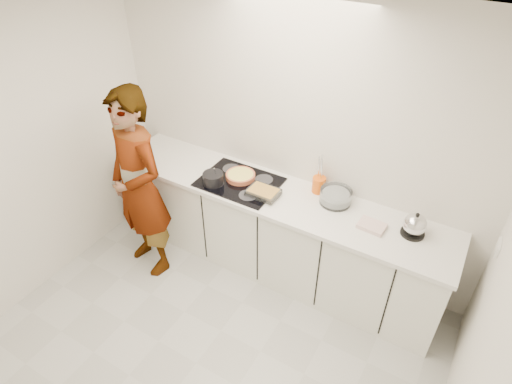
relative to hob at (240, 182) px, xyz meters
The scene contains 16 objects.
floor 1.60m from the hob, 74.48° to the right, with size 3.60×3.20×0.00m, color beige.
ceiling 2.13m from the hob, 74.48° to the right, with size 3.60×3.20×0.00m, color white.
wall_back 0.62m from the hob, 44.17° to the left, with size 3.60×0.00×2.60m, color silver.
wall_left 1.96m from the hob, 139.01° to the right, with size 0.00×3.20×2.60m, color silver.
wall_right 2.51m from the hob, 29.95° to the right, with size 0.02×3.20×2.60m.
base_cabinets 0.60m from the hob, ahead, with size 3.20×0.58×0.87m, color white.
countertop 0.35m from the hob, ahead, with size 3.24×0.64×0.04m, color white.
hob is the anchor object (origin of this frame).
tart_dish 0.07m from the hob, 112.70° to the left, with size 0.29×0.29×0.05m.
saucepan 0.25m from the hob, 142.96° to the right, with size 0.19×0.19×0.18m.
baking_dish 0.30m from the hob, 12.89° to the right, with size 0.28×0.21×0.05m.
mixing_bowl 0.89m from the hob, 10.95° to the left, with size 0.36×0.36×0.13m.
tea_towel 1.25m from the hob, ahead, with size 0.21×0.15×0.03m, color white.
kettle 1.56m from the hob, ahead, with size 0.25×0.25×0.21m.
utensil_crock 0.73m from the hob, 19.55° to the left, with size 0.12×0.12×0.15m, color #EB5C0C.
cook 0.91m from the hob, 142.39° to the right, with size 0.69×0.45×1.88m, color white.
Camera 1 is at (1.41, -1.44, 3.21)m, focal length 30.00 mm.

